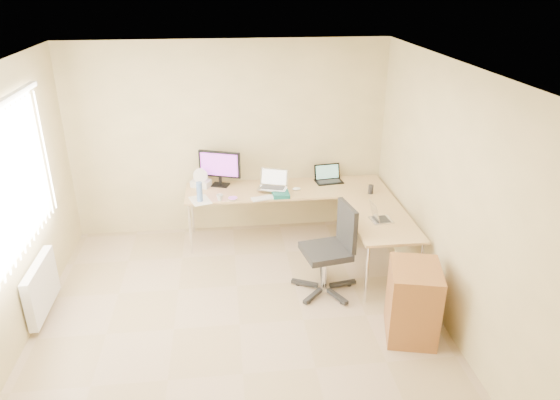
{
  "coord_description": "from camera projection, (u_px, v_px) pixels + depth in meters",
  "views": [
    {
      "loc": [
        -0.08,
        -4.32,
        3.33
      ],
      "look_at": [
        0.55,
        1.1,
        0.9
      ],
      "focal_mm": 32.69,
      "sensor_mm": 36.0,
      "label": 1
    }
  ],
  "objects": [
    {
      "name": "white_box",
      "position": [
        201.0,
        183.0,
        6.79
      ],
      "size": [
        0.29,
        0.26,
        0.09
      ],
      "primitive_type": "cube",
      "rotation": [
        0.0,
        0.0,
        -0.41
      ],
      "color": "silver",
      "rests_on": "desk_main"
    },
    {
      "name": "keyboard",
      "position": [
        268.0,
        198.0,
        6.44
      ],
      "size": [
        0.44,
        0.22,
        0.02
      ],
      "primitive_type": "cube",
      "rotation": [
        0.0,
        0.0,
        0.25
      ],
      "color": "silver",
      "rests_on": "desk_main"
    },
    {
      "name": "papers",
      "position": [
        200.0,
        200.0,
        6.37
      ],
      "size": [
        0.31,
        0.38,
        0.01
      ],
      "primitive_type": "cube",
      "rotation": [
        0.0,
        0.0,
        0.31
      ],
      "color": "silver",
      "rests_on": "desk_main"
    },
    {
      "name": "ceiling",
      "position": [
        229.0,
        70.0,
        4.23
      ],
      "size": [
        4.5,
        4.5,
        0.0
      ],
      "primitive_type": "plane",
      "rotation": [
        3.14,
        0.0,
        0.0
      ],
      "color": "white",
      "rests_on": "ground"
    },
    {
      "name": "laptop_return",
      "position": [
        382.0,
        213.0,
        5.82
      ],
      "size": [
        0.3,
        0.25,
        0.19
      ],
      "primitive_type": "cube",
      "rotation": [
        0.0,
        0.0,
        1.67
      ],
      "color": "silver",
      "rests_on": "desk_return"
    },
    {
      "name": "mouse",
      "position": [
        296.0,
        189.0,
        6.67
      ],
      "size": [
        0.13,
        0.1,
        0.04
      ],
      "primitive_type": "ellipsoid",
      "rotation": [
        0.0,
        0.0,
        -0.3
      ],
      "color": "white",
      "rests_on": "desk_main"
    },
    {
      "name": "desk_fan",
      "position": [
        201.0,
        178.0,
        6.75
      ],
      "size": [
        0.19,
        0.19,
        0.24
      ],
      "primitive_type": "cylinder",
      "rotation": [
        0.0,
        0.0,
        0.02
      ],
      "color": "white",
      "rests_on": "desk_main"
    },
    {
      "name": "cabinet",
      "position": [
        413.0,
        303.0,
        5.01
      ],
      "size": [
        0.6,
        0.68,
        0.8
      ],
      "primitive_type": "cube",
      "rotation": [
        0.0,
        0.0,
        -0.24
      ],
      "color": "brown",
      "rests_on": "ground"
    },
    {
      "name": "water_bottle",
      "position": [
        200.0,
        192.0,
        6.3
      ],
      "size": [
        0.09,
        0.09,
        0.26
      ],
      "primitive_type": "cylinder",
      "rotation": [
        0.0,
        0.0,
        0.33
      ],
      "color": "#567EC2",
      "rests_on": "desk_main"
    },
    {
      "name": "black_cup",
      "position": [
        371.0,
        189.0,
        6.56
      ],
      "size": [
        0.08,
        0.08,
        0.12
      ],
      "primitive_type": "cylinder",
      "rotation": [
        0.0,
        0.0,
        -0.19
      ],
      "color": "#262424",
      "rests_on": "desk_main"
    },
    {
      "name": "desk_main",
      "position": [
        286.0,
        213.0,
        6.89
      ],
      "size": [
        2.65,
        0.7,
        0.73
      ],
      "primitive_type": "cube",
      "color": "tan",
      "rests_on": "ground"
    },
    {
      "name": "wall_back",
      "position": [
        229.0,
        140.0,
        6.8
      ],
      "size": [
        4.5,
        0.0,
        4.5
      ],
      "primitive_type": "plane",
      "rotation": [
        1.57,
        0.0,
        0.0
      ],
      "color": "beige",
      "rests_on": "ground"
    },
    {
      "name": "mug",
      "position": [
        220.0,
        198.0,
        6.36
      ],
      "size": [
        0.09,
        0.09,
        0.08
      ],
      "primitive_type": "imported",
      "rotation": [
        0.0,
        0.0,
        0.09
      ],
      "color": "silver",
      "rests_on": "desk_main"
    },
    {
      "name": "desk_return",
      "position": [
        378.0,
        245.0,
        6.08
      ],
      "size": [
        0.7,
        1.3,
        0.73
      ],
      "primitive_type": "cube",
      "color": "tan",
      "rests_on": "ground"
    },
    {
      "name": "cd_stack",
      "position": [
        233.0,
        199.0,
        6.39
      ],
      "size": [
        0.14,
        0.14,
        0.03
      ],
      "primitive_type": "cylinder",
      "rotation": [
        0.0,
        0.0,
        0.3
      ],
      "color": "silver",
      "rests_on": "desk_main"
    },
    {
      "name": "office_chair",
      "position": [
        325.0,
        252.0,
        5.66
      ],
      "size": [
        0.73,
        0.73,
        1.05
      ],
      "primitive_type": "cube",
      "rotation": [
        0.0,
        0.0,
        0.18
      ],
      "color": "black",
      "rests_on": "ground"
    },
    {
      "name": "laptop_center",
      "position": [
        273.0,
        180.0,
        6.57
      ],
      "size": [
        0.44,
        0.38,
        0.24
      ],
      "primitive_type": "cube",
      "rotation": [
        0.0,
        0.0,
        -0.33
      ],
      "color": "silver",
      "rests_on": "desk_main"
    },
    {
      "name": "window",
      "position": [
        15.0,
        180.0,
        4.8
      ],
      "size": [
        0.1,
        1.8,
        1.4
      ],
      "primitive_type": "cube",
      "color": "white",
      "rests_on": "wall_left"
    },
    {
      "name": "wall_front",
      "position": [
        250.0,
        390.0,
        2.71
      ],
      "size": [
        4.5,
        0.0,
        4.5
      ],
      "primitive_type": "plane",
      "rotation": [
        -1.57,
        0.0,
        0.0
      ],
      "color": "beige",
      "rests_on": "ground"
    },
    {
      "name": "book_stack",
      "position": [
        280.0,
        193.0,
        6.53
      ],
      "size": [
        0.22,
        0.29,
        0.05
      ],
      "primitive_type": "cube",
      "rotation": [
        0.0,
        0.0,
        0.02
      ],
      "color": "#125C55",
      "rests_on": "desk_main"
    },
    {
      "name": "wall_right",
      "position": [
        450.0,
        201.0,
        4.97
      ],
      "size": [
        0.0,
        4.5,
        4.5
      ],
      "primitive_type": "plane",
      "rotation": [
        1.57,
        0.0,
        -1.57
      ],
      "color": "beige",
      "rests_on": "ground"
    },
    {
      "name": "floor",
      "position": [
        240.0,
        324.0,
        5.28
      ],
      "size": [
        4.5,
        4.5,
        0.0
      ],
      "primitive_type": "plane",
      "color": "tan",
      "rests_on": "ground"
    },
    {
      "name": "radiator",
      "position": [
        41.0,
        287.0,
        5.29
      ],
      "size": [
        0.09,
        0.8,
        0.55
      ],
      "primitive_type": "cube",
      "color": "white",
      "rests_on": "ground"
    },
    {
      "name": "laptop_black",
      "position": [
        329.0,
        174.0,
        6.9
      ],
      "size": [
        0.39,
        0.31,
        0.23
      ],
      "primitive_type": "cube",
      "rotation": [
        0.0,
        0.0,
        0.13
      ],
      "color": "black",
      "rests_on": "desk_main"
    },
    {
      "name": "monitor",
      "position": [
        220.0,
        168.0,
        6.73
      ],
      "size": [
        0.59,
        0.36,
        0.49
      ],
      "primitive_type": "cube",
      "rotation": [
        0.0,
        0.0,
        -0.35
      ],
      "color": "black",
      "rests_on": "desk_main"
    }
  ]
}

